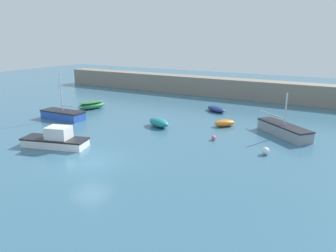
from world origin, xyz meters
TOP-DOWN VIEW (x-y plane):
  - ground_plane at (0.00, 0.00)m, footprint 120.00×120.00m
  - harbor_breakwater at (0.00, 28.96)m, footprint 58.47×2.77m
  - rowboat_blue_near at (-0.60, 10.30)m, footprint 2.94×2.32m
  - sailboat_short_mast at (-10.91, 7.77)m, footprint 5.07×1.89m
  - cabin_cruiser_white at (-4.58, 1.21)m, footprint 5.53×3.15m
  - sailboat_twin_hulled at (10.45, 13.37)m, footprint 5.48×4.83m
  - dinghy_near_pier at (4.87, 13.61)m, footprint 2.19×2.22m
  - rowboat_with_red_cover at (-11.83, 13.10)m, footprint 2.51×3.80m
  - open_tender_yellow at (1.77, 19.21)m, footprint 3.14×2.67m
  - mooring_buoy_pink at (5.60, 9.03)m, footprint 0.40×0.40m
  - mooring_buoy_white at (10.29, 7.69)m, footprint 0.56×0.56m

SIDE VIEW (x-z plane):
  - ground_plane at x=0.00m, z-range -0.20..0.00m
  - mooring_buoy_pink at x=5.60m, z-range 0.00..0.40m
  - mooring_buoy_white at x=10.29m, z-range 0.00..0.56m
  - open_tender_yellow at x=1.77m, z-range 0.00..0.59m
  - dinghy_near_pier at x=4.87m, z-range 0.00..0.65m
  - rowboat_blue_near at x=-0.60m, z-range 0.00..0.84m
  - rowboat_with_red_cover at x=-11.83m, z-range 0.00..0.93m
  - sailboat_short_mast at x=-10.91m, z-range -2.04..3.01m
  - sailboat_twin_hulled at x=10.45m, z-range -1.38..2.41m
  - cabin_cruiser_white at x=-4.58m, z-range -0.24..1.41m
  - harbor_breakwater at x=0.00m, z-range 0.00..2.62m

